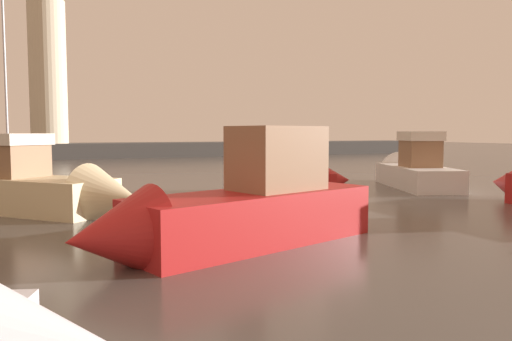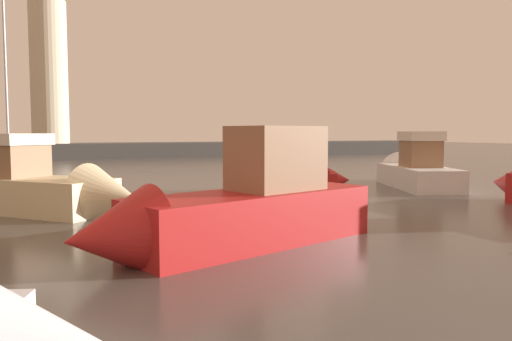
{
  "view_description": "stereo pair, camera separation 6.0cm",
  "coord_description": "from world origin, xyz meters",
  "px_view_note": "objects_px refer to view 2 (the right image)",
  "views": [
    {
      "loc": [
        -6.93,
        -1.45,
        2.91
      ],
      "look_at": [
        1.65,
        18.55,
        1.25
      ],
      "focal_mm": 34.72,
      "sensor_mm": 36.0,
      "label": 1
    },
    {
      "loc": [
        -6.88,
        -1.48,
        2.91
      ],
      "look_at": [
        1.65,
        18.55,
        1.25
      ],
      "focal_mm": 34.72,
      "sensor_mm": 36.0,
      "label": 2
    }
  ],
  "objects_px": {
    "motorboat_4": "(409,170)",
    "sailboat_moored": "(11,178)",
    "motorboat_6": "(53,189)",
    "motorboat_1": "(297,178)",
    "motorboat_5": "(230,209)",
    "lighthouse": "(49,62)"
  },
  "relations": [
    {
      "from": "motorboat_4",
      "to": "sailboat_moored",
      "type": "distance_m",
      "value": 21.41
    },
    {
      "from": "motorboat_1",
      "to": "motorboat_6",
      "type": "bearing_deg",
      "value": -167.02
    },
    {
      "from": "motorboat_4",
      "to": "sailboat_moored",
      "type": "height_order",
      "value": "sailboat_moored"
    },
    {
      "from": "motorboat_6",
      "to": "sailboat_moored",
      "type": "height_order",
      "value": "sailboat_moored"
    },
    {
      "from": "motorboat_4",
      "to": "motorboat_6",
      "type": "distance_m",
      "value": 18.55
    },
    {
      "from": "motorboat_1",
      "to": "sailboat_moored",
      "type": "relative_size",
      "value": 0.58
    },
    {
      "from": "motorboat_4",
      "to": "motorboat_5",
      "type": "relative_size",
      "value": 1.0
    },
    {
      "from": "sailboat_moored",
      "to": "motorboat_5",
      "type": "bearing_deg",
      "value": -71.04
    },
    {
      "from": "motorboat_1",
      "to": "sailboat_moored",
      "type": "height_order",
      "value": "sailboat_moored"
    },
    {
      "from": "lighthouse",
      "to": "motorboat_4",
      "type": "distance_m",
      "value": 44.27
    },
    {
      "from": "motorboat_4",
      "to": "sailboat_moored",
      "type": "relative_size",
      "value": 0.82
    },
    {
      "from": "motorboat_1",
      "to": "motorboat_5",
      "type": "relative_size",
      "value": 0.71
    },
    {
      "from": "lighthouse",
      "to": "motorboat_4",
      "type": "height_order",
      "value": "lighthouse"
    },
    {
      "from": "lighthouse",
      "to": "motorboat_1",
      "type": "bearing_deg",
      "value": -74.55
    },
    {
      "from": "motorboat_4",
      "to": "motorboat_1",
      "type": "bearing_deg",
      "value": -179.22
    },
    {
      "from": "motorboat_1",
      "to": "motorboat_6",
      "type": "distance_m",
      "value": 11.57
    },
    {
      "from": "lighthouse",
      "to": "sailboat_moored",
      "type": "height_order",
      "value": "lighthouse"
    },
    {
      "from": "lighthouse",
      "to": "motorboat_5",
      "type": "distance_m",
      "value": 50.58
    },
    {
      "from": "motorboat_5",
      "to": "motorboat_1",
      "type": "bearing_deg",
      "value": 54.51
    },
    {
      "from": "motorboat_1",
      "to": "sailboat_moored",
      "type": "distance_m",
      "value": 14.95
    },
    {
      "from": "lighthouse",
      "to": "sailboat_moored",
      "type": "relative_size",
      "value": 1.83
    },
    {
      "from": "motorboat_5",
      "to": "sailboat_moored",
      "type": "height_order",
      "value": "sailboat_moored"
    }
  ]
}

